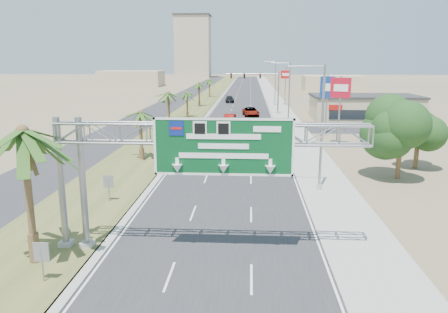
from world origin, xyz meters
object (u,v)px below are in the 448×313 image
store_building (364,108)px  car_left_lane (187,143)px  car_mid_lane (229,119)px  signal_mast (268,89)px  pole_sign_red_far (286,77)px  sign_gantry (194,144)px  palm_near (22,132)px  car_far (230,99)px  car_right_lane (251,112)px  pole_sign_red_near (340,92)px  pole_sign_blue (327,90)px

store_building → car_left_lane: bearing=-134.1°
store_building → car_mid_lane: store_building is taller
signal_mast → pole_sign_red_far: 18.18m
store_building → car_mid_lane: size_ratio=3.70×
pole_sign_red_far → signal_mast: bearing=-105.0°
store_building → pole_sign_red_far: 26.78m
signal_mast → sign_gantry: bearing=-95.7°
palm_near → car_far: palm_near is taller
palm_near → pole_sign_red_far: 83.67m
car_mid_lane → palm_near: bearing=-93.7°
car_right_lane → car_far: car_right_lane is taller
car_far → pole_sign_red_near: size_ratio=0.61×
car_far → pole_sign_blue: bearing=-77.1°
car_left_lane → pole_sign_red_near: bearing=14.7°
car_mid_lane → pole_sign_red_far: pole_sign_red_far is taller
pole_sign_red_near → car_far: bearing=106.3°
car_right_lane → car_mid_lane: bearing=-115.9°
sign_gantry → car_left_lane: sign_gantry is taller
car_left_lane → pole_sign_blue: 22.31m
sign_gantry → car_mid_lane: sign_gantry is taller
car_mid_lane → pole_sign_blue: size_ratio=0.59×
car_right_lane → pole_sign_red_near: size_ratio=0.69×
palm_near → store_building: palm_near is taller
car_right_lane → sign_gantry: bearing=-100.5°
palm_near → car_left_lane: bearing=82.9°
sign_gantry → palm_near: size_ratio=2.01×
signal_mast → car_left_lane: (-10.67, -34.32, -4.03)m
palm_near → store_building: (31.20, 58.00, -4.93)m
signal_mast → store_building: size_ratio=0.57×
car_right_lane → pole_sign_red_far: (7.88, 20.30, 5.58)m
signal_mast → car_mid_lane: bearing=-116.6°
store_building → pole_sign_blue: 19.38m
car_mid_lane → car_right_lane: (3.50, 10.51, 0.00)m
sign_gantry → car_mid_lane: 49.02m
car_far → palm_near: bearing=-100.1°
sign_gantry → car_right_lane: 59.55m
sign_gantry → signal_mast: size_ratio=1.63×
pole_sign_blue → pole_sign_red_far: 39.94m
car_right_lane → car_left_lane: bearing=-110.9°
sign_gantry → pole_sign_blue: 41.96m
signal_mast → store_building: (16.83, -5.97, -2.85)m
car_left_lane → pole_sign_blue: (18.04, 11.97, 5.40)m
store_building → car_far: size_ratio=3.52×
car_right_lane → pole_sign_red_far: 22.48m
store_building → pole_sign_red_far: pole_sign_red_far is taller
palm_near → pole_sign_red_near: 39.77m
palm_near → pole_sign_red_near: size_ratio=0.99×
sign_gantry → car_far: (-2.09, 85.29, -5.31)m
car_mid_lane → car_right_lane: size_ratio=0.84×
pole_sign_red_near → pole_sign_red_far: 48.32m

